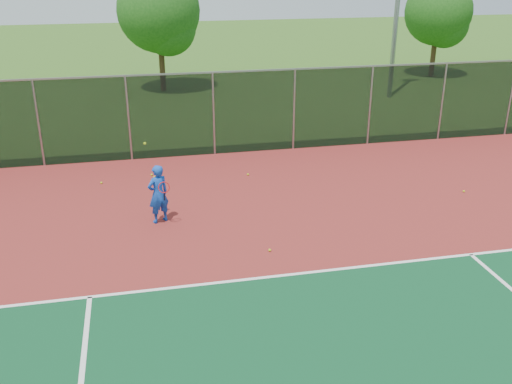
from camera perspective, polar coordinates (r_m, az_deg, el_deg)
The scene contains 13 objects.
ground at distance 11.84m, azimuth 19.93°, elevation -13.82°, with size 120.00×120.00×0.00m, color #2F5919.
court_apron at distance 13.26m, azimuth 15.51°, elevation -9.01°, with size 30.00×20.00×0.02m, color maroon.
fence_back at distance 21.34m, azimuth 3.82°, elevation 8.31°, with size 30.00×0.06×3.03m.
tennis_player at distance 15.57m, azimuth -9.75°, elevation -0.19°, with size 0.71×0.72×2.27m.
practice_ball_1 at distance 19.25m, azimuth -10.39°, elevation 1.70°, with size 0.07×0.07×0.07m, color #B7CA17.
practice_ball_2 at distance 18.92m, azimuth -15.22°, elevation 0.90°, with size 0.07×0.07×0.07m, color #B7CA17.
practice_ball_3 at distance 19.05m, azimuth -10.14°, elevation 1.50°, with size 0.07×0.07×0.07m, color #B7CA17.
practice_ball_4 at distance 14.13m, azimuth 1.39°, elevation -5.83°, with size 0.07×0.07×0.07m, color #B7CA17.
practice_ball_5 at distance 18.73m, azimuth 20.08°, elevation 0.07°, with size 0.07×0.07×0.07m, color #B7CA17.
practice_ball_6 at distance 18.63m, azimuth -10.00°, elevation 1.02°, with size 0.07×0.07×0.07m, color #B7CA17.
practice_ball_7 at distance 18.97m, azimuth -0.81°, elevation 1.77°, with size 0.07×0.07×0.07m, color #B7CA17.
tree_back_left at distance 31.42m, azimuth -9.49°, elevation 17.06°, with size 4.31×4.31×6.33m.
tree_back_mid at distance 36.80m, azimuth 17.93°, elevation 16.51°, with size 3.93×3.93×5.77m.
Camera 1 is at (-5.70, -7.90, 6.73)m, focal length 40.00 mm.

